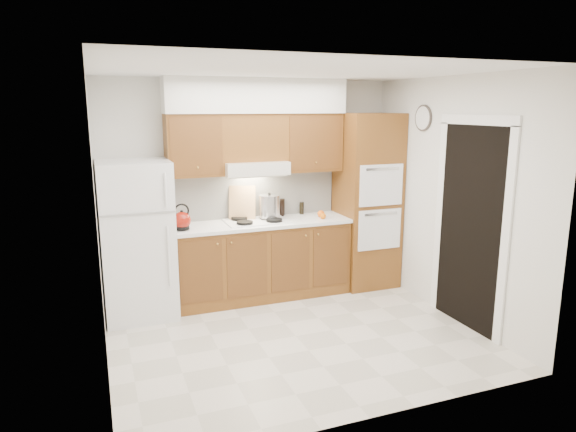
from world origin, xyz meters
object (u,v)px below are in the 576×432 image
object	(u,v)px
fridge	(137,240)
kettle	(182,220)
oven_cabinet	(367,201)
stock_pot	(269,206)

from	to	relation	value
fridge	kettle	xyz separation A→B (m)	(0.48, -0.05, 0.19)
oven_cabinet	stock_pot	world-z (taller)	oven_cabinet
fridge	oven_cabinet	size ratio (longest dim) A/B	0.78
kettle	stock_pot	distance (m)	1.09
fridge	kettle	distance (m)	0.52
oven_cabinet	stock_pot	xyz separation A→B (m)	(-1.28, 0.09, 0.00)
fridge	oven_cabinet	bearing A→B (deg)	0.70
fridge	stock_pot	distance (m)	1.58
kettle	stock_pot	world-z (taller)	stock_pot
oven_cabinet	fridge	bearing A→B (deg)	-179.30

